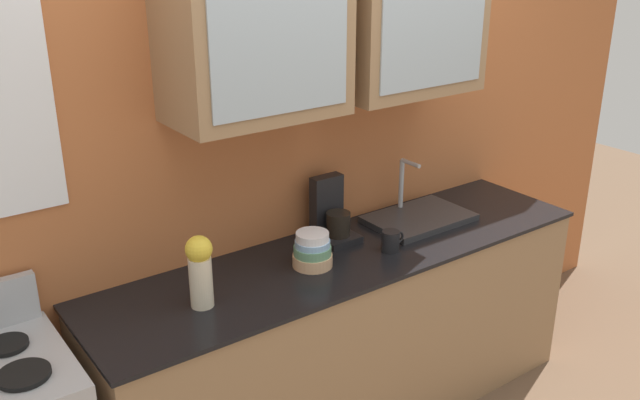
{
  "coord_description": "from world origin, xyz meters",
  "views": [
    {
      "loc": [
        -1.75,
        -2.19,
        2.24
      ],
      "look_at": [
        -0.16,
        0.0,
        1.17
      ],
      "focal_mm": 39.4,
      "sensor_mm": 36.0,
      "label": 1
    }
  ],
  "objects_px": {
    "sink_faucet": "(418,217)",
    "coffee_maker": "(332,216)",
    "vase": "(200,269)",
    "bowl_stack": "(312,250)",
    "cup_near_sink": "(391,241)"
  },
  "relations": [
    {
      "from": "bowl_stack",
      "to": "vase",
      "type": "xyz_separation_m",
      "value": [
        -0.53,
        -0.03,
        0.09
      ]
    },
    {
      "from": "cup_near_sink",
      "to": "vase",
      "type": "bearing_deg",
      "value": 176.24
    },
    {
      "from": "sink_faucet",
      "to": "coffee_maker",
      "type": "relative_size",
      "value": 1.72
    },
    {
      "from": "sink_faucet",
      "to": "coffee_maker",
      "type": "xyz_separation_m",
      "value": [
        -0.46,
        0.09,
        0.09
      ]
    },
    {
      "from": "sink_faucet",
      "to": "cup_near_sink",
      "type": "distance_m",
      "value": 0.37
    },
    {
      "from": "bowl_stack",
      "to": "vase",
      "type": "bearing_deg",
      "value": -177.23
    },
    {
      "from": "coffee_maker",
      "to": "vase",
      "type": "bearing_deg",
      "value": -164.93
    },
    {
      "from": "bowl_stack",
      "to": "vase",
      "type": "height_order",
      "value": "vase"
    },
    {
      "from": "bowl_stack",
      "to": "vase",
      "type": "distance_m",
      "value": 0.54
    },
    {
      "from": "sink_faucet",
      "to": "coffee_maker",
      "type": "bearing_deg",
      "value": 168.54
    },
    {
      "from": "sink_faucet",
      "to": "vase",
      "type": "height_order",
      "value": "vase"
    },
    {
      "from": "sink_faucet",
      "to": "bowl_stack",
      "type": "xyz_separation_m",
      "value": [
        -0.7,
        -0.09,
        0.05
      ]
    },
    {
      "from": "vase",
      "to": "coffee_maker",
      "type": "xyz_separation_m",
      "value": [
        0.77,
        0.21,
        -0.05
      ]
    },
    {
      "from": "cup_near_sink",
      "to": "coffee_maker",
      "type": "height_order",
      "value": "coffee_maker"
    },
    {
      "from": "vase",
      "to": "coffee_maker",
      "type": "height_order",
      "value": "coffee_maker"
    }
  ]
}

